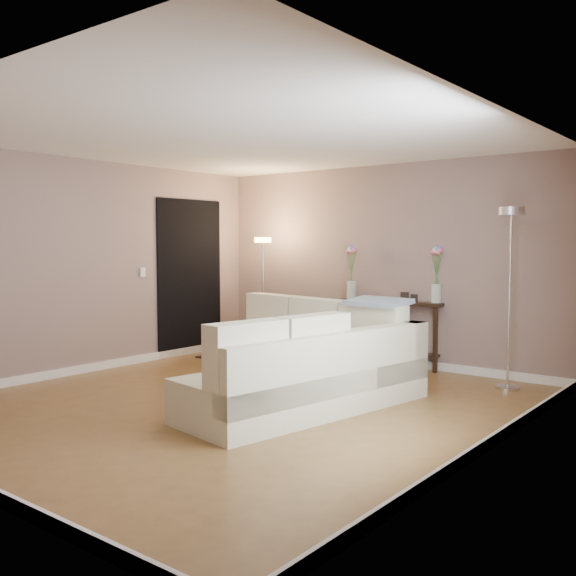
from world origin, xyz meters
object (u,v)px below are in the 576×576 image
Objects in this scene: floor_lamp_lit at (263,272)px; floor_lamp_unlit at (510,261)px; sectional_sofa at (302,360)px; console_table at (386,328)px.

floor_lamp_unlit is (3.46, 0.01, 0.21)m from floor_lamp_lit.
sectional_sofa is 1.52× the size of floor_lamp_unlit.
console_table is 2.01m from floor_lamp_unlit.
console_table is at bearing 166.53° from floor_lamp_unlit.
floor_lamp_unlit is (1.74, -0.42, 0.91)m from console_table.
sectional_sofa is 1.79× the size of floor_lamp_lit.
floor_lamp_lit is (-1.81, 1.50, 0.83)m from sectional_sofa.
floor_lamp_lit is at bearing -165.90° from console_table.
floor_lamp_lit is at bearing -179.76° from floor_lamp_unlit.
floor_lamp_unlit is at bearing 0.24° from floor_lamp_lit.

